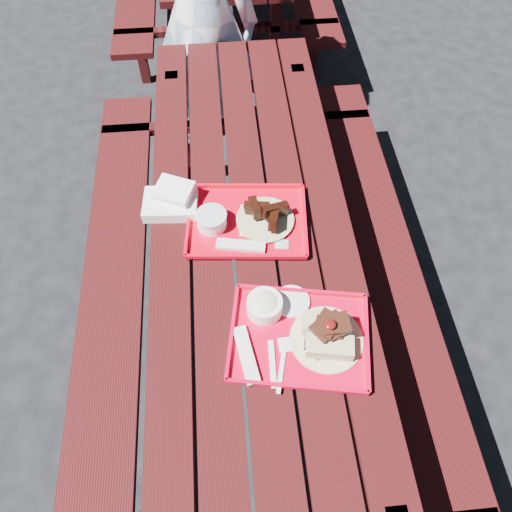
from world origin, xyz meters
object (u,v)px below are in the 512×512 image
near_tray (299,328)px  far_tray (245,221)px  person (202,15)px  picnic_table_near (253,262)px

near_tray → far_tray: (-0.14, 0.45, -0.01)m
person → near_tray: bearing=122.8°
far_tray → person: 1.31m
picnic_table_near → near_tray: size_ratio=4.93×
far_tray → person: bearing=95.1°
near_tray → person: size_ratio=0.30×
picnic_table_near → near_tray: near_tray is taller
near_tray → person: bearing=98.2°
picnic_table_near → far_tray: 0.22m
near_tray → person: (-0.25, 1.76, 0.03)m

